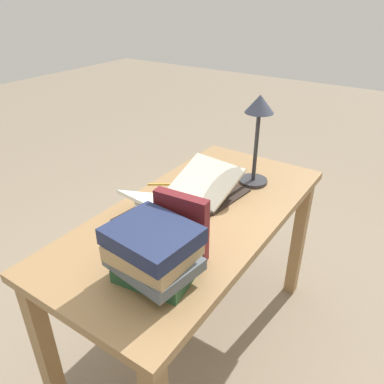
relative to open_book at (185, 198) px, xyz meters
name	(u,v)px	position (x,y,z in m)	size (l,w,h in m)	color
ground_plane	(195,339)	(0.02, 0.07, -0.80)	(12.00, 12.00, 0.00)	gray
reading_desk	(195,236)	(0.02, 0.07, -0.15)	(1.33, 0.63, 0.76)	#937047
open_book	(185,198)	(0.00, 0.00, 0.00)	(0.60, 0.35, 0.12)	black
book_stack_tall	(153,253)	(0.42, 0.18, 0.07)	(0.24, 0.28, 0.19)	#234C2D
book_standing_upright	(181,225)	(0.27, 0.17, 0.08)	(0.05, 0.19, 0.23)	maroon
reading_lamp	(258,121)	(-0.35, 0.14, 0.26)	(0.13, 0.13, 0.41)	#2D2D33
coffee_mug	(145,212)	(0.20, -0.05, 0.02)	(0.08, 0.10, 0.10)	white
pencil	(163,184)	(-0.09, -0.19, -0.03)	(0.09, 0.12, 0.01)	gold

